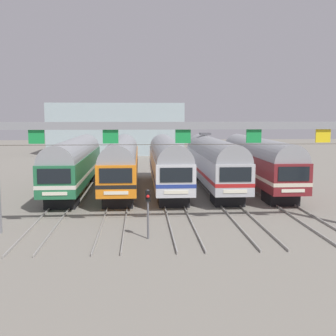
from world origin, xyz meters
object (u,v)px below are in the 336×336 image
object	(u,v)px
catenary_gantry	(183,143)
commuter_train_silver	(168,161)
commuter_train_maroon	(258,160)
commuter_train_orange	(121,161)
commuter_train_green	(74,162)
yard_signal_mast	(148,205)
commuter_train_stainless	(213,161)

from	to	relation	value
catenary_gantry	commuter_train_silver	bearing A→B (deg)	90.00
commuter_train_maroon	commuter_train_orange	bearing A→B (deg)	180.00
commuter_train_green	commuter_train_orange	world-z (taller)	same
yard_signal_mast	commuter_train_stainless	bearing A→B (deg)	67.40
commuter_train_orange	yard_signal_mast	bearing A→B (deg)	-82.10
commuter_train_stainless	commuter_train_green	bearing A→B (deg)	-179.98
commuter_train_stainless	commuter_train_orange	bearing A→B (deg)	-179.97
commuter_train_orange	catenary_gantry	size ratio (longest dim) A/B	0.82
commuter_train_green	commuter_train_silver	bearing A→B (deg)	0.00
commuter_train_maroon	catenary_gantry	world-z (taller)	catenary_gantry
commuter_train_stainless	catenary_gantry	size ratio (longest dim) A/B	0.82
commuter_train_silver	yard_signal_mast	bearing A→B (deg)	-97.90
commuter_train_silver	commuter_train_stainless	bearing A→B (deg)	0.06
commuter_train_silver	commuter_train_maroon	distance (m)	8.43
commuter_train_green	yard_signal_mast	xyz separation A→B (m)	(6.32, -15.17, -0.74)
commuter_train_green	commuter_train_stainless	size ratio (longest dim) A/B	1.00
commuter_train_maroon	yard_signal_mast	world-z (taller)	commuter_train_maroon
commuter_train_silver	commuter_train_maroon	bearing A→B (deg)	0.00
commuter_train_silver	commuter_train_stainless	distance (m)	4.21
commuter_train_green	yard_signal_mast	world-z (taller)	commuter_train_green
commuter_train_green	commuter_train_stainless	bearing A→B (deg)	0.02
commuter_train_silver	catenary_gantry	size ratio (longest dim) A/B	0.82
commuter_train_silver	catenary_gantry	world-z (taller)	catenary_gantry
commuter_train_green	commuter_train_maroon	size ratio (longest dim) A/B	1.00
commuter_train_green	commuter_train_maroon	xyz separation A→B (m)	(16.85, 0.00, 0.00)
commuter_train_silver	commuter_train_stainless	size ratio (longest dim) A/B	1.00
commuter_train_maroon	yard_signal_mast	distance (m)	18.49
commuter_train_green	commuter_train_silver	distance (m)	8.43
catenary_gantry	commuter_train_stainless	bearing A→B (deg)	72.67
commuter_train_stainless	yard_signal_mast	bearing A→B (deg)	-112.60
catenary_gantry	yard_signal_mast	bearing A→B (deg)	-141.43
commuter_train_stainless	commuter_train_maroon	world-z (taller)	commuter_train_stainless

